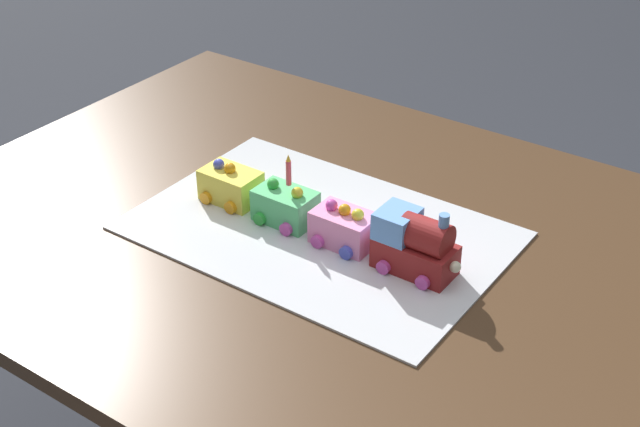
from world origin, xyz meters
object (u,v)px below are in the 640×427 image
at_px(cake_car_gondola_lemon, 231,185).
at_px(birthday_candle, 289,170).
at_px(cake_car_tanker_bubblegum, 344,227).
at_px(cake_car_caboose_mint_green, 285,206).
at_px(dining_table, 328,287).
at_px(cake_locomotive, 415,244).

height_order(cake_car_gondola_lemon, birthday_candle, birthday_candle).
height_order(cake_car_tanker_bubblegum, birthday_candle, birthday_candle).
distance_m(cake_car_tanker_bubblegum, cake_car_caboose_mint_green, 0.12).
relative_size(dining_table, cake_car_caboose_mint_green, 14.00).
height_order(dining_table, birthday_candle, birthday_candle).
height_order(cake_locomotive, cake_car_gondola_lemon, cake_locomotive).
height_order(dining_table, cake_car_tanker_bubblegum, cake_car_tanker_bubblegum).
bearing_deg(cake_car_caboose_mint_green, cake_locomotive, -180.00).
bearing_deg(cake_car_gondola_lemon, birthday_candle, -180.00).
height_order(cake_locomotive, birthday_candle, birthday_candle).
bearing_deg(cake_locomotive, cake_car_gondola_lemon, 0.00).
relative_size(cake_car_gondola_lemon, birthday_candle, 1.79).
bearing_deg(birthday_candle, cake_car_caboose_mint_green, 0.00).
distance_m(dining_table, cake_locomotive, 0.23).
distance_m(cake_locomotive, cake_car_gondola_lemon, 0.37).
distance_m(cake_car_gondola_lemon, birthday_candle, 0.14).
height_order(cake_car_tanker_bubblegum, cake_car_caboose_mint_green, same).
bearing_deg(dining_table, cake_car_caboose_mint_green, 6.06).
bearing_deg(birthday_candle, cake_car_tanker_bubblegum, 180.00).
xyz_separation_m(dining_table, birthday_candle, (0.07, 0.01, 0.21)).
relative_size(dining_table, cake_car_tanker_bubblegum, 14.00).
bearing_deg(birthday_candle, cake_car_gondola_lemon, 0.00).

